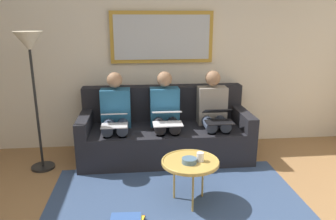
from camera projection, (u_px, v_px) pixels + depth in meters
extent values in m
cube|color=beige|center=(161.00, 55.00, 4.54)|extent=(6.00, 0.12, 2.60)
cube|color=#33476B|center=(177.00, 205.00, 3.22)|extent=(2.60, 1.80, 0.01)
cube|color=black|center=(165.00, 142.00, 4.31)|extent=(2.20, 0.90, 0.42)
cube|color=black|center=(163.00, 103.00, 4.52)|extent=(2.20, 0.20, 0.48)
cube|color=black|center=(242.00, 117.00, 4.33)|extent=(0.14, 0.90, 0.20)
cube|color=black|center=(85.00, 122.00, 4.12)|extent=(0.14, 0.90, 0.20)
cube|color=#B7892D|center=(162.00, 37.00, 4.38)|extent=(1.40, 0.04, 0.69)
cube|color=#B2B7BC|center=(162.00, 37.00, 4.36)|extent=(1.30, 0.01, 0.59)
cylinder|color=tan|center=(190.00, 162.00, 3.16)|extent=(0.57, 0.57, 0.03)
torus|color=tan|center=(190.00, 161.00, 3.16)|extent=(0.57, 0.57, 0.02)
cylinder|color=#B28E42|center=(193.00, 192.00, 3.06)|extent=(0.02, 0.02, 0.43)
cylinder|color=#B28E42|center=(203.00, 178.00, 3.32)|extent=(0.02, 0.02, 0.43)
cylinder|color=#B28E42|center=(174.00, 180.00, 3.29)|extent=(0.02, 0.02, 0.43)
cylinder|color=silver|center=(200.00, 157.00, 3.15)|extent=(0.07, 0.07, 0.09)
cylinder|color=slate|center=(189.00, 161.00, 3.11)|extent=(0.14, 0.14, 0.05)
cube|color=gray|center=(212.00, 105.00, 4.34)|extent=(0.38, 0.22, 0.50)
sphere|color=#997051|center=(213.00, 78.00, 4.24)|extent=(0.20, 0.20, 0.20)
cylinder|color=#384256|center=(222.00, 123.00, 4.20)|extent=(0.14, 0.42, 0.14)
cylinder|color=#384256|center=(208.00, 123.00, 4.18)|extent=(0.14, 0.42, 0.14)
cylinder|color=#384256|center=(225.00, 149.00, 4.08)|extent=(0.11, 0.11, 0.42)
cylinder|color=#384256|center=(211.00, 149.00, 4.06)|extent=(0.11, 0.11, 0.42)
cube|color=black|center=(219.00, 122.00, 3.97)|extent=(0.34, 0.21, 0.01)
cube|color=black|center=(217.00, 111.00, 4.08)|extent=(0.34, 0.20, 0.10)
cube|color=#A5C6EA|center=(217.00, 111.00, 4.08)|extent=(0.30, 0.17, 0.08)
cube|color=#235B84|center=(165.00, 107.00, 4.28)|extent=(0.38, 0.22, 0.50)
sphere|color=#997051|center=(164.00, 79.00, 4.18)|extent=(0.20, 0.20, 0.20)
cylinder|color=#232328|center=(173.00, 124.00, 4.14)|extent=(0.14, 0.42, 0.14)
cylinder|color=#232328|center=(159.00, 125.00, 4.12)|extent=(0.14, 0.42, 0.14)
cylinder|color=#232328|center=(175.00, 151.00, 4.01)|extent=(0.11, 0.11, 0.42)
cylinder|color=#232328|center=(161.00, 151.00, 4.00)|extent=(0.11, 0.11, 0.42)
cube|color=white|center=(168.00, 124.00, 3.91)|extent=(0.36, 0.22, 0.01)
cube|color=white|center=(167.00, 112.00, 4.00)|extent=(0.36, 0.21, 0.06)
cube|color=#A5C6EA|center=(167.00, 112.00, 4.00)|extent=(0.32, 0.19, 0.05)
cube|color=#235B84|center=(116.00, 108.00, 4.22)|extent=(0.38, 0.22, 0.50)
sphere|color=#997051|center=(115.00, 80.00, 4.12)|extent=(0.20, 0.20, 0.20)
cylinder|color=#384256|center=(123.00, 126.00, 4.07)|extent=(0.14, 0.42, 0.14)
cylinder|color=#384256|center=(108.00, 126.00, 4.06)|extent=(0.14, 0.42, 0.14)
cylinder|color=#384256|center=(123.00, 153.00, 3.95)|extent=(0.11, 0.11, 0.42)
cylinder|color=#384256|center=(108.00, 154.00, 3.93)|extent=(0.11, 0.11, 0.42)
cube|color=silver|center=(114.00, 126.00, 3.84)|extent=(0.31, 0.20, 0.01)
cube|color=silver|center=(115.00, 114.00, 3.94)|extent=(0.31, 0.20, 0.07)
cube|color=#A5C6EA|center=(115.00, 114.00, 3.94)|extent=(0.28, 0.17, 0.06)
cube|color=#33569E|center=(126.00, 219.00, 2.94)|extent=(0.29, 0.22, 0.01)
cylinder|color=black|center=(43.00, 167.00, 4.02)|extent=(0.28, 0.28, 0.03)
cylinder|color=black|center=(37.00, 110.00, 3.82)|extent=(0.03, 0.03, 1.50)
cone|color=beige|center=(29.00, 41.00, 3.60)|extent=(0.32, 0.32, 0.22)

